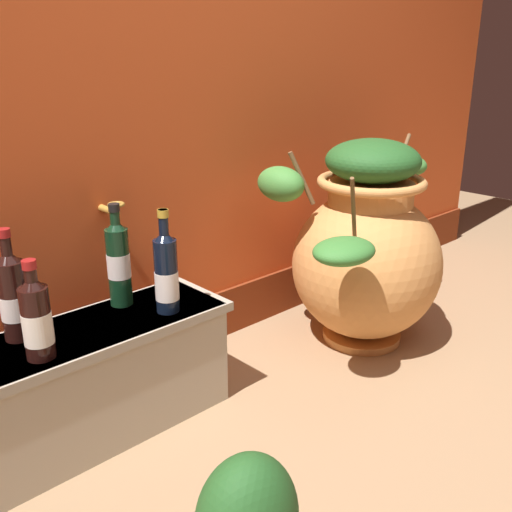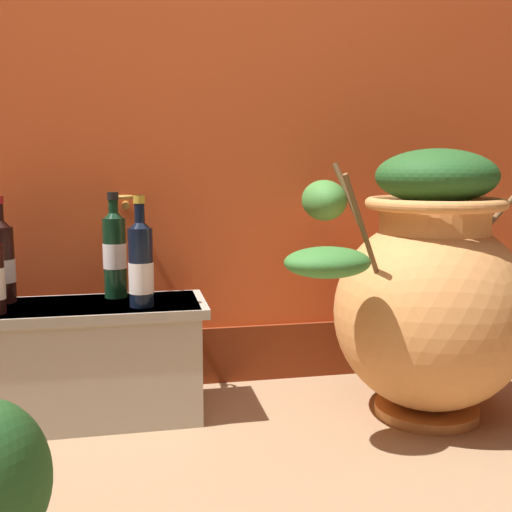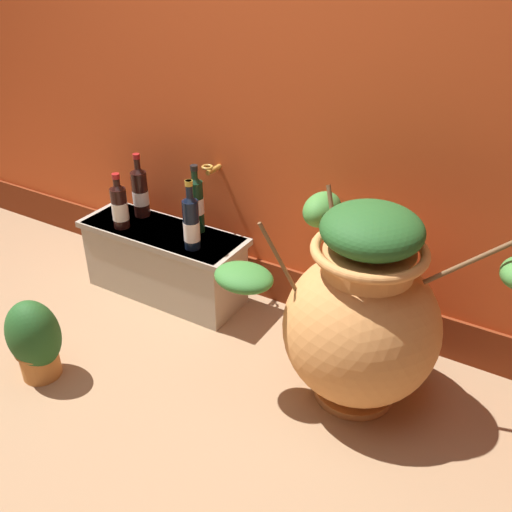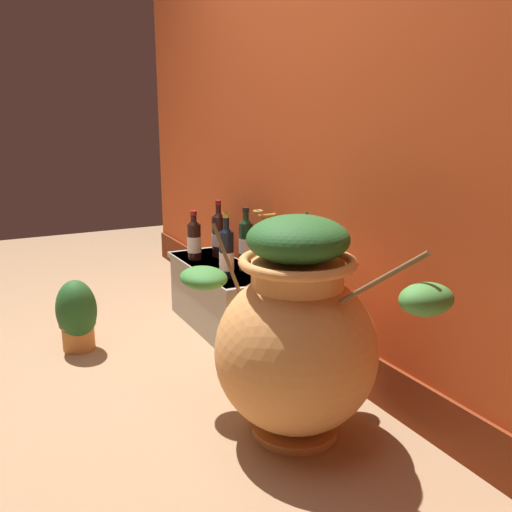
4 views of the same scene
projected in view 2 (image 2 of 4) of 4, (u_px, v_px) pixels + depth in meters
back_wall at (203, 23)px, 2.15m from camera, size 4.40×0.33×2.60m
terracotta_urn at (429, 293)px, 1.90m from camera, size 1.07×0.62×0.84m
stone_ledge at (66, 358)px, 1.89m from camera, size 0.86×0.31×0.37m
wine_bottle_left at (115, 250)px, 1.96m from camera, size 0.08×0.08×0.34m
wine_bottle_middle at (1, 258)px, 1.89m from camera, size 0.08×0.08×0.33m
wine_bottle_right at (141, 262)px, 1.83m from camera, size 0.08×0.08×0.34m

